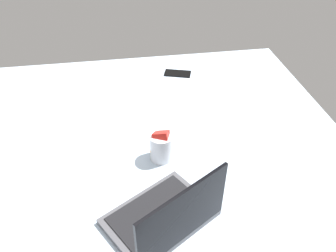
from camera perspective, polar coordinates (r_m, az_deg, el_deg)
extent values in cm
cube|color=silver|center=(150.43, -6.14, -4.14)|extent=(180.00, 140.00, 18.00)
cube|color=#4C4C51|center=(113.53, -1.42, -14.92)|extent=(40.15, 36.80, 2.00)
cube|color=black|center=(113.30, -1.93, -14.09)|extent=(33.61, 29.59, 0.40)
cube|color=black|center=(99.37, 2.63, -14.80)|extent=(28.71, 18.00, 21.00)
cylinder|color=silver|center=(129.71, -1.11, -3.51)|extent=(9.00, 9.00, 11.00)
cube|color=orange|center=(129.91, -1.43, -4.36)|extent=(7.14, 6.01, 5.41)
cube|color=orange|center=(129.09, -0.59, -2.61)|extent=(5.71, 5.80, 5.97)
cube|color=red|center=(126.30, -1.14, -1.63)|extent=(7.37, 7.11, 5.53)
cube|color=black|center=(186.17, 1.63, 8.79)|extent=(15.40, 10.70, 0.80)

